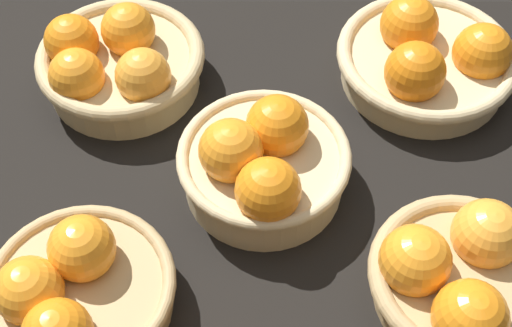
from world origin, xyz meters
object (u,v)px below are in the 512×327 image
Objects in this scene: basket_far_right at (427,58)px; basket_center at (262,164)px; basket_far_left at (116,63)px; basket_near_right at (460,277)px; basket_near_left at (73,293)px.

basket_center is at bearing -140.43° from basket_far_right.
basket_near_right is (41.22, -32.54, -0.46)cm from basket_far_left.
basket_center is 29.62cm from basket_far_right.
basket_near_left and basket_far_right have the same top height.
basket_far_right is at bearing 87.84° from basket_near_right.
basket_far_right is at bearing 39.51° from basket_near_left.
basket_near_left is at bearing -140.49° from basket_far_right.
basket_near_left is 0.84× the size of basket_far_right.
basket_center is 1.00× the size of basket_near_right.
basket_center reaches higher than basket_far_left.
basket_far_right is (43.26, 35.68, -0.10)cm from basket_near_left.
basket_near_right is at bearing 2.51° from basket_near_left.
basket_far_left is 26.38cm from basket_center.
basket_near_left is at bearing -140.55° from basket_center.
basket_center is at bearing 39.45° from basket_near_left.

